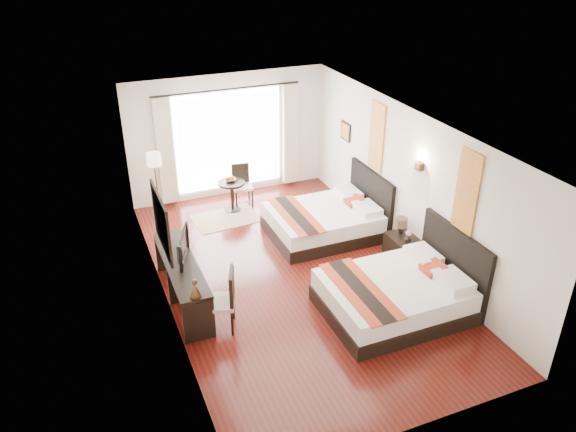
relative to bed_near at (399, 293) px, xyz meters
name	(u,v)px	position (x,y,z in m)	size (l,w,h in m)	color
floor	(293,275)	(-1.17, 1.59, -0.34)	(4.50, 7.50, 0.01)	#3A0F0A
ceiling	(294,127)	(-1.17, 1.59, 2.46)	(4.50, 7.50, 0.02)	white
wall_headboard	(407,185)	(1.07, 1.59, 1.07)	(0.01, 7.50, 2.80)	silver
wall_desk	(160,230)	(-3.42, 1.59, 1.07)	(0.01, 7.50, 2.80)	silver
wall_window	(228,136)	(-1.17, 5.34, 1.07)	(4.50, 0.01, 2.80)	silver
wall_entry	(421,342)	(-1.17, -2.15, 1.07)	(4.50, 0.01, 2.80)	silver
window_glass	(229,141)	(-1.17, 5.32, 0.97)	(2.40, 0.02, 2.20)	white
sheer_curtain	(230,141)	(-1.17, 5.26, 0.97)	(2.30, 0.02, 2.10)	white
drape_left	(165,152)	(-2.62, 5.22, 0.95)	(0.35, 0.14, 2.35)	#B9AD8F
drape_right	(290,134)	(0.28, 5.22, 0.95)	(0.35, 0.14, 2.35)	#B9AD8F
art_panel_near	(467,192)	(1.06, 0.00, 1.62)	(0.03, 0.50, 1.35)	#904114
art_panel_far	(377,136)	(1.06, 2.73, 1.62)	(0.03, 0.50, 1.35)	#904114
wall_sconce	(419,166)	(1.02, 1.22, 1.59)	(0.10, 0.14, 0.14)	#3F2C16
mirror_frame	(161,222)	(-3.39, 1.58, 1.22)	(0.04, 1.25, 0.95)	black
mirror_glass	(163,222)	(-3.37, 1.58, 1.22)	(0.01, 1.12, 0.82)	white
bed_near	(399,293)	(0.00, 0.00, 0.00)	(2.27, 1.77, 1.28)	black
bed_far	(327,220)	(0.05, 2.73, -0.01)	(2.17, 1.69, 1.22)	black
nightstand	(402,250)	(0.84, 1.22, -0.05)	(0.47, 0.58, 0.56)	black
table_lamp	(401,224)	(0.88, 1.37, 0.41)	(0.23, 0.23, 0.36)	black
vase	(408,241)	(0.82, 1.03, 0.23)	(0.12, 0.12, 0.12)	black
console_desk	(183,282)	(-3.16, 1.58, 0.05)	(0.50, 2.20, 0.76)	black
television	(179,247)	(-3.14, 1.69, 0.66)	(0.82, 0.11, 0.47)	black
bronze_figurine	(195,289)	(-3.16, 0.58, 0.56)	(0.17, 0.17, 0.26)	#3F2C16
desk_chair	(221,311)	(-2.78, 0.67, -0.02)	(0.62, 0.62, 1.04)	beige
floor_lamp	(154,164)	(-2.95, 4.76, 0.90)	(0.29, 0.29, 1.46)	black
side_table	(232,196)	(-1.41, 4.48, 0.00)	(0.58, 0.58, 0.67)	black
fruit_bowl	(230,180)	(-1.41, 4.52, 0.37)	(0.23, 0.23, 0.06)	#402717
window_chair	(243,192)	(-1.10, 4.70, -0.05)	(0.47, 0.47, 0.91)	beige
jute_rug	(226,218)	(-1.67, 4.14, -0.32)	(1.37, 0.93, 0.01)	tan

